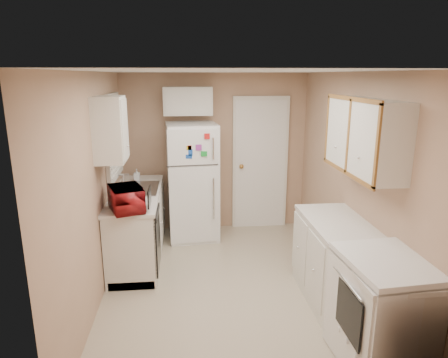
{
  "coord_description": "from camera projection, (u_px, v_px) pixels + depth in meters",
  "views": [
    {
      "loc": [
        -0.46,
        -4.12,
        2.36
      ],
      "look_at": [
        0.0,
        0.5,
        1.15
      ],
      "focal_mm": 32.0,
      "sensor_mm": 36.0,
      "label": 1
    }
  ],
  "objects": [
    {
      "name": "floor",
      "position": [
        228.0,
        286.0,
        4.61
      ],
      "size": [
        3.8,
        3.8,
        0.0
      ],
      "primitive_type": "plane",
      "color": "beige",
      "rests_on": "ground"
    },
    {
      "name": "ceiling",
      "position": [
        229.0,
        71.0,
        4.0
      ],
      "size": [
        3.8,
        3.8,
        0.0
      ],
      "primitive_type": "plane",
      "color": "white",
      "rests_on": "floor"
    },
    {
      "name": "wall_left",
      "position": [
        96.0,
        190.0,
        4.17
      ],
      "size": [
        3.8,
        3.8,
        0.0
      ],
      "primitive_type": "plane",
      "color": "tan",
      "rests_on": "floor"
    },
    {
      "name": "wall_right",
      "position": [
        353.0,
        183.0,
        4.44
      ],
      "size": [
        3.8,
        3.8,
        0.0
      ],
      "primitive_type": "plane",
      "color": "tan",
      "rests_on": "floor"
    },
    {
      "name": "wall_back",
      "position": [
        215.0,
        153.0,
        6.14
      ],
      "size": [
        2.8,
        2.8,
        0.0
      ],
      "primitive_type": "plane",
      "color": "tan",
      "rests_on": "floor"
    },
    {
      "name": "wall_front",
      "position": [
        262.0,
        268.0,
        2.48
      ],
      "size": [
        2.8,
        2.8,
        0.0
      ],
      "primitive_type": "plane",
      "color": "tan",
      "rests_on": "floor"
    },
    {
      "name": "left_counter",
      "position": [
        138.0,
        225.0,
        5.26
      ],
      "size": [
        0.6,
        1.8,
        0.9
      ],
      "primitive_type": "cube",
      "color": "silver",
      "rests_on": "floor"
    },
    {
      "name": "dishwasher",
      "position": [
        157.0,
        239.0,
        4.7
      ],
      "size": [
        0.03,
        0.58,
        0.72
      ],
      "primitive_type": "cube",
      "color": "black",
      "rests_on": "floor"
    },
    {
      "name": "sink",
      "position": [
        138.0,
        192.0,
        5.3
      ],
      "size": [
        0.54,
        0.74,
        0.16
      ],
      "primitive_type": "cube",
      "color": "gray",
      "rests_on": "left_counter"
    },
    {
      "name": "microwave",
      "position": [
        126.0,
        197.0,
        4.41
      ],
      "size": [
        0.55,
        0.42,
        0.32
      ],
      "primitive_type": "imported",
      "rotation": [
        0.0,
        0.0,
        1.92
      ],
      "color": "maroon",
      "rests_on": "left_counter"
    },
    {
      "name": "soap_bottle",
      "position": [
        137.0,
        174.0,
        5.66
      ],
      "size": [
        0.08,
        0.08,
        0.17
      ],
      "primitive_type": "imported",
      "rotation": [
        0.0,
        0.0,
        -0.02
      ],
      "color": "silver",
      "rests_on": "left_counter"
    },
    {
      "name": "window_blinds",
      "position": [
        114.0,
        137.0,
        5.09
      ],
      "size": [
        0.1,
        0.98,
        1.08
      ],
      "primitive_type": "cube",
      "color": "silver",
      "rests_on": "wall_left"
    },
    {
      "name": "upper_cabinet_left",
      "position": [
        110.0,
        130.0,
        4.25
      ],
      "size": [
        0.3,
        0.45,
        0.7
      ],
      "primitive_type": "cube",
      "color": "silver",
      "rests_on": "wall_left"
    },
    {
      "name": "refrigerator",
      "position": [
        193.0,
        182.0,
        5.83
      ],
      "size": [
        0.76,
        0.74,
        1.7
      ],
      "primitive_type": "cube",
      "rotation": [
        0.0,
        0.0,
        0.09
      ],
      "color": "white",
      "rests_on": "floor"
    },
    {
      "name": "cabinet_over_fridge",
      "position": [
        188.0,
        101.0,
        5.75
      ],
      "size": [
        0.7,
        0.3,
        0.4
      ],
      "primitive_type": "cube",
      "color": "silver",
      "rests_on": "wall_back"
    },
    {
      "name": "interior_door",
      "position": [
        260.0,
        164.0,
        6.21
      ],
      "size": [
        0.86,
        0.06,
        2.08
      ],
      "primitive_type": "cube",
      "color": "white",
      "rests_on": "floor"
    },
    {
      "name": "right_counter",
      "position": [
        351.0,
        281.0,
        3.83
      ],
      "size": [
        0.6,
        2.0,
        0.9
      ],
      "primitive_type": "cube",
      "color": "silver",
      "rests_on": "floor"
    },
    {
      "name": "stove",
      "position": [
        383.0,
        313.0,
        3.25
      ],
      "size": [
        0.71,
        0.84,
        0.97
      ],
      "primitive_type": "cube",
      "rotation": [
        0.0,
        0.0,
        0.07
      ],
      "color": "white",
      "rests_on": "floor"
    },
    {
      "name": "upper_cabinet_right",
      "position": [
        365.0,
        136.0,
        3.79
      ],
      "size": [
        0.3,
        1.2,
        0.7
      ],
      "primitive_type": "cube",
      "color": "silver",
      "rests_on": "wall_right"
    }
  ]
}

